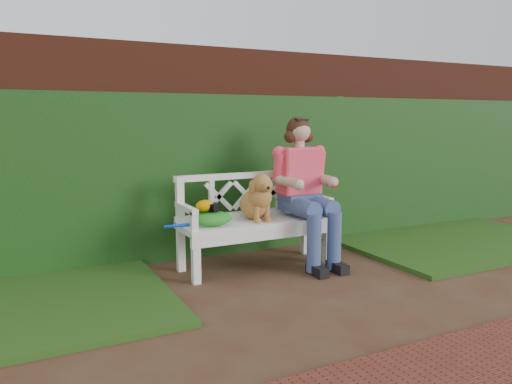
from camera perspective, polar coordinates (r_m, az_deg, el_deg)
name	(u,v)px	position (r m, az deg, el deg)	size (l,w,h in m)	color
ground	(324,298)	(4.21, 7.77, -11.91)	(60.00, 60.00, 0.00)	#452314
brick_wall	(229,150)	(5.62, -3.05, 4.79)	(10.00, 0.30, 2.20)	#5F2718
ivy_hedge	(238,174)	(5.44, -2.10, 2.04)	(10.00, 0.18, 1.70)	#214C16
grass_right	(448,239)	(6.39, 21.13, -5.08)	(2.60, 2.00, 0.05)	#173A0F
garden_bench	(256,243)	(4.92, 0.00, -5.89)	(1.58, 0.60, 0.48)	white
seated_woman	(301,190)	(5.04, 5.21, 0.26)	(0.63, 0.84, 1.48)	#CD3752
dog	(257,196)	(4.81, 0.07, -0.47)	(0.31, 0.42, 0.47)	olive
tennis_racket	(207,223)	(4.66, -5.61, -3.51)	(0.64, 0.27, 0.03)	silver
green_bag	(212,218)	(4.61, -5.05, -3.01)	(0.38, 0.29, 0.13)	#21661B
camera_item	(213,207)	(4.60, -4.98, -1.74)	(0.11, 0.08, 0.07)	black
baseball_glove	(205,206)	(4.58, -5.86, -1.57)	(0.17, 0.13, 0.11)	#C97F00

